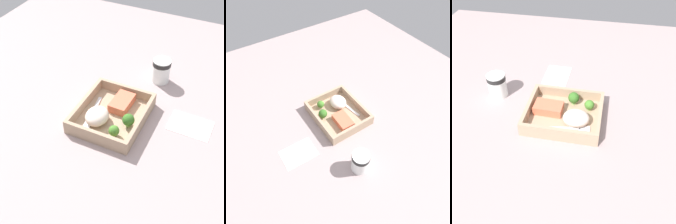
{
  "view_description": "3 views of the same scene",
  "coord_description": "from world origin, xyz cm",
  "views": [
    {
      "loc": [
        65.68,
        31.21,
        70.62
      ],
      "look_at": [
        0.0,
        0.0,
        2.7
      ],
      "focal_mm": 50.0,
      "sensor_mm": 36.0,
      "label": 1
    },
    {
      "loc": [
        -53.59,
        35.75,
        76.18
      ],
      "look_at": [
        0.0,
        0.0,
        2.7
      ],
      "focal_mm": 35.0,
      "sensor_mm": 36.0,
      "label": 2
    },
    {
      "loc": [
        12.12,
        -62.28,
        60.99
      ],
      "look_at": [
        0.0,
        0.0,
        2.7
      ],
      "focal_mm": 42.0,
      "sensor_mm": 36.0,
      "label": 3
    }
  ],
  "objects": [
    {
      "name": "ground_plane",
      "position": [
        0.0,
        0.0,
        -1.0
      ],
      "size": [
        160.0,
        160.0,
        2.0
      ],
      "primitive_type": "cube",
      "color": "#A28D8D"
    },
    {
      "name": "takeout_tray",
      "position": [
        0.0,
        0.0,
        0.6
      ],
      "size": [
        24.7,
        21.05,
        1.2
      ],
      "primitive_type": "cube",
      "color": "tan",
      "rests_on": "ground_plane"
    },
    {
      "name": "tray_rim",
      "position": [
        0.0,
        0.0,
        3.0
      ],
      "size": [
        24.7,
        21.05,
        3.61
      ],
      "color": "tan",
      "rests_on": "takeout_tray"
    },
    {
      "name": "salmon_fillet",
      "position": [
        -5.47,
        1.06,
        2.67
      ],
      "size": [
        9.66,
        6.19,
        2.94
      ],
      "primitive_type": "cube",
      "rotation": [
        0.0,
        0.0,
        -0.03
      ],
      "color": "#E46C4C",
      "rests_on": "takeout_tray"
    },
    {
      "name": "mashed_potatoes",
      "position": [
        4.5,
        -3.01,
        3.54
      ],
      "size": [
        8.51,
        7.18,
        4.69
      ],
      "primitive_type": "ellipsoid",
      "color": "#F2D9C8",
      "rests_on": "takeout_tray"
    },
    {
      "name": "broccoli_floret_1",
      "position": [
        7.81,
        4.34,
        3.36
      ],
      "size": [
        3.31,
        3.31,
        3.9
      ],
      "color": "#83A15A",
      "rests_on": "takeout_tray"
    },
    {
      "name": "broccoli_floret_2",
      "position": [
        2.12,
        6.57,
        3.72
      ],
      "size": [
        3.85,
        3.85,
        4.55
      ],
      "color": "#7EAD5A",
      "rests_on": "takeout_tray"
    },
    {
      "name": "fork",
      "position": [
        2.55,
        -5.86,
        1.42
      ],
      "size": [
        15.86,
        4.19,
        0.44
      ],
      "color": "silver",
      "rests_on": "takeout_tray"
    },
    {
      "name": "paper_cup",
      "position": [
        -25.85,
        7.47,
        4.94
      ],
      "size": [
        6.64,
        6.64,
        8.85
      ],
      "color": "white",
      "rests_on": "ground_plane"
    },
    {
      "name": "receipt_slip",
      "position": [
        -7.55,
        23.9,
        0.12
      ],
      "size": [
        9.88,
        13.55,
        0.24
      ],
      "primitive_type": "cube",
      "rotation": [
        0.0,
        0.0,
        -0.02
      ],
      "color": "white",
      "rests_on": "ground_plane"
    }
  ]
}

